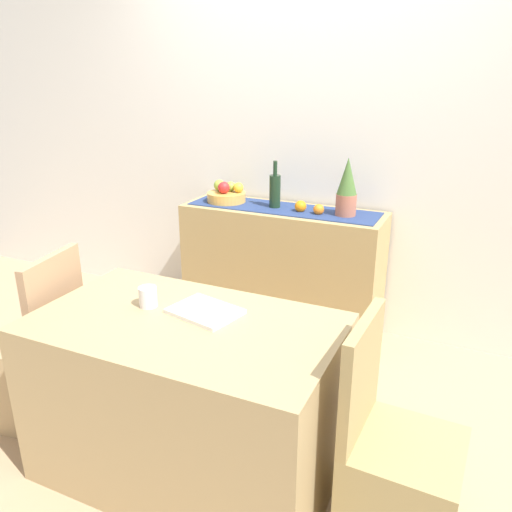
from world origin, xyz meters
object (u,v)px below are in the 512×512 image
(coffee_cup, at_px, (148,297))
(chair_near_window, at_px, (38,371))
(sideboard_console, at_px, (281,271))
(open_book, at_px, (205,311))
(fruit_bowl, at_px, (226,197))
(wine_bottle, at_px, (275,191))
(dining_table, at_px, (188,398))
(chair_by_corner, at_px, (397,483))
(potted_plant, at_px, (347,188))

(coffee_cup, xyz_separation_m, chair_near_window, (-0.68, -0.06, -0.52))
(sideboard_console, bearing_deg, open_book, -82.38)
(fruit_bowl, bearing_deg, chair_near_window, -104.13)
(wine_bottle, relative_size, dining_table, 0.24)
(coffee_cup, bearing_deg, fruit_bowl, 103.63)
(wine_bottle, bearing_deg, fruit_bowl, 180.00)
(fruit_bowl, distance_m, open_book, 1.44)
(dining_table, xyz_separation_m, chair_by_corner, (0.89, 0.00, -0.10))
(potted_plant, bearing_deg, fruit_bowl, 180.00)
(wine_bottle, distance_m, open_book, 1.35)
(fruit_bowl, bearing_deg, sideboard_console, 0.00)
(coffee_cup, height_order, chair_near_window, chair_near_window)
(chair_by_corner, bearing_deg, sideboard_console, 126.17)
(open_book, bearing_deg, chair_by_corner, 6.42)
(fruit_bowl, relative_size, chair_by_corner, 0.29)
(wine_bottle, bearing_deg, potted_plant, -0.00)
(dining_table, xyz_separation_m, chair_near_window, (-0.90, 0.00, -0.10))
(open_book, height_order, chair_near_window, chair_near_window)
(wine_bottle, bearing_deg, open_book, -80.02)
(wine_bottle, relative_size, chair_near_window, 0.34)
(fruit_bowl, xyz_separation_m, potted_plant, (0.82, -0.00, 0.14))
(wine_bottle, relative_size, chair_by_corner, 0.34)
(fruit_bowl, xyz_separation_m, dining_table, (0.54, -1.41, -0.53))
(open_book, distance_m, chair_near_window, 1.06)
(wine_bottle, xyz_separation_m, coffee_cup, (-0.03, -1.35, -0.19))
(dining_table, xyz_separation_m, coffee_cup, (-0.21, 0.06, 0.41))
(fruit_bowl, distance_m, dining_table, 1.60)
(chair_near_window, bearing_deg, open_book, 5.93)
(potted_plant, relative_size, coffee_cup, 4.03)
(wine_bottle, bearing_deg, sideboard_console, 0.00)
(dining_table, bearing_deg, potted_plant, 78.76)
(fruit_bowl, height_order, dining_table, fruit_bowl)
(dining_table, bearing_deg, coffee_cup, 164.89)
(open_book, bearing_deg, sideboard_console, 110.67)
(sideboard_console, xyz_separation_m, chair_near_window, (-0.76, -1.40, -0.16))
(dining_table, bearing_deg, fruit_bowl, 111.05)
(fruit_bowl, xyz_separation_m, chair_by_corner, (1.44, -1.41, -0.63))
(wine_bottle, height_order, potted_plant, potted_plant)
(wine_bottle, bearing_deg, chair_near_window, -116.71)
(sideboard_console, height_order, coffee_cup, sideboard_console)
(open_book, distance_m, coffee_cup, 0.26)
(open_book, distance_m, chair_by_corner, 0.99)
(dining_table, xyz_separation_m, open_book, (0.04, 0.10, 0.38))
(fruit_bowl, distance_m, coffee_cup, 1.39)
(wine_bottle, distance_m, coffee_cup, 1.36)
(sideboard_console, height_order, potted_plant, potted_plant)
(potted_plant, bearing_deg, chair_by_corner, -66.37)
(fruit_bowl, bearing_deg, open_book, -65.96)
(sideboard_console, height_order, dining_table, sideboard_console)
(chair_near_window, distance_m, chair_by_corner, 1.79)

